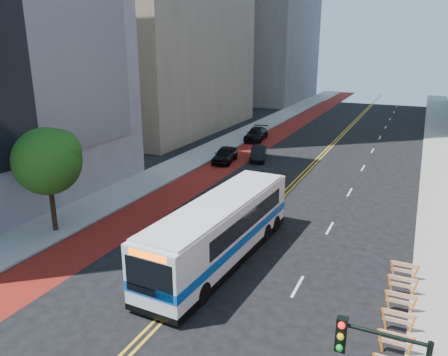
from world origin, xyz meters
TOP-DOWN VIEW (x-y plane):
  - ground at (0.00, 0.00)m, footprint 160.00×160.00m
  - sidewalk_left at (-12.00, 30.00)m, footprint 4.00×140.00m
  - sidewalk_right at (12.00, 30.00)m, footprint 4.00×140.00m
  - bus_lane_paint at (-8.10, 30.00)m, footprint 3.60×140.00m
  - center_line_inner at (-0.18, 30.00)m, footprint 0.14×140.00m
  - center_line_outer at (0.18, 30.00)m, footprint 0.14×140.00m
  - lane_dashes at (4.80, 38.00)m, footprint 0.14×98.20m
  - construction_barriers at (9.60, 3.42)m, footprint 1.42×10.91m
  - street_tree at (-11.24, 6.04)m, footprint 4.20×4.20m
  - transit_bus at (0.07, 7.05)m, footprint 3.53×13.08m
  - car_a at (-8.49, 26.45)m, footprint 2.48×4.83m
  - car_b at (-5.66, 28.75)m, footprint 2.63×4.59m
  - car_c at (-9.30, 37.78)m, footprint 2.77×5.59m

SIDE VIEW (x-z plane):
  - ground at x=0.00m, z-range 0.00..0.00m
  - center_line_inner at x=-0.18m, z-range 0.00..0.01m
  - center_line_outer at x=0.18m, z-range 0.00..0.01m
  - bus_lane_paint at x=-8.10m, z-range 0.00..0.01m
  - lane_dashes at x=4.80m, z-range 0.00..0.01m
  - sidewalk_left at x=-12.00m, z-range 0.00..0.15m
  - sidewalk_right at x=12.00m, z-range 0.00..0.15m
  - construction_barriers at x=9.60m, z-range 0.17..1.18m
  - car_b at x=-5.66m, z-range 0.00..1.43m
  - car_c at x=-9.30m, z-range 0.00..1.56m
  - car_a at x=-8.49m, z-range 0.00..1.57m
  - transit_bus at x=0.07m, z-range 0.08..3.64m
  - street_tree at x=-11.24m, z-range 1.56..8.26m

